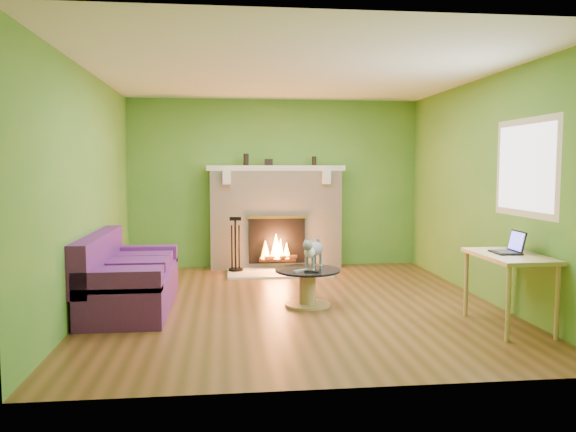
# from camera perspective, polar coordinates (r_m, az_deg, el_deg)

# --- Properties ---
(floor) EXTENTS (5.00, 5.00, 0.00)m
(floor) POSITION_cam_1_polar(r_m,az_deg,el_deg) (6.50, 0.63, -8.85)
(floor) COLOR #523517
(floor) RESTS_ON ground
(ceiling) EXTENTS (5.00, 5.00, 0.00)m
(ceiling) POSITION_cam_1_polar(r_m,az_deg,el_deg) (6.40, 0.66, 14.39)
(ceiling) COLOR white
(ceiling) RESTS_ON wall_back
(wall_back) EXTENTS (5.00, 0.00, 5.00)m
(wall_back) POSITION_cam_1_polar(r_m,az_deg,el_deg) (8.80, -1.35, 3.33)
(wall_back) COLOR #43822A
(wall_back) RESTS_ON floor
(wall_front) EXTENTS (5.00, 0.00, 5.00)m
(wall_front) POSITION_cam_1_polar(r_m,az_deg,el_deg) (3.85, 5.21, 1.16)
(wall_front) COLOR #43822A
(wall_front) RESTS_ON floor
(wall_left) EXTENTS (0.00, 5.00, 5.00)m
(wall_left) POSITION_cam_1_polar(r_m,az_deg,el_deg) (6.44, -19.66, 2.43)
(wall_left) COLOR #43822A
(wall_left) RESTS_ON floor
(wall_right) EXTENTS (0.00, 5.00, 5.00)m
(wall_right) POSITION_cam_1_polar(r_m,az_deg,el_deg) (6.96, 19.38, 2.61)
(wall_right) COLOR #43822A
(wall_right) RESTS_ON floor
(window_frame) EXTENTS (0.00, 1.20, 1.20)m
(window_frame) POSITION_cam_1_polar(r_m,az_deg,el_deg) (6.15, 23.01, 4.54)
(window_frame) COLOR silver
(window_frame) RESTS_ON wall_right
(window_pane) EXTENTS (0.00, 1.06, 1.06)m
(window_pane) POSITION_cam_1_polar(r_m,az_deg,el_deg) (6.15, 22.95, 4.55)
(window_pane) COLOR white
(window_pane) RESTS_ON wall_right
(fireplace) EXTENTS (2.10, 0.46, 1.58)m
(fireplace) POSITION_cam_1_polar(r_m,az_deg,el_deg) (8.65, -1.24, -0.20)
(fireplace) COLOR #C0B79F
(fireplace) RESTS_ON floor
(hearth) EXTENTS (1.50, 0.75, 0.03)m
(hearth) POSITION_cam_1_polar(r_m,az_deg,el_deg) (8.25, -0.91, -5.77)
(hearth) COLOR beige
(hearth) RESTS_ON floor
(mantel) EXTENTS (2.10, 0.28, 0.08)m
(mantel) POSITION_cam_1_polar(r_m,az_deg,el_deg) (8.59, -1.24, 4.89)
(mantel) COLOR beige
(mantel) RESTS_ON fireplace
(sofa) EXTENTS (0.87, 1.85, 0.83)m
(sofa) POSITION_cam_1_polar(r_m,az_deg,el_deg) (6.45, -16.06, -6.24)
(sofa) COLOR #501B67
(sofa) RESTS_ON floor
(coffee_table) EXTENTS (0.73, 0.73, 0.41)m
(coffee_table) POSITION_cam_1_polar(r_m,az_deg,el_deg) (6.35, 1.99, -6.99)
(coffee_table) COLOR tan
(coffee_table) RESTS_ON floor
(desk) EXTENTS (0.56, 0.97, 0.72)m
(desk) POSITION_cam_1_polar(r_m,az_deg,el_deg) (5.84, 21.58, -4.47)
(desk) COLOR tan
(desk) RESTS_ON floor
(cat) EXTENTS (0.45, 0.61, 0.36)m
(cat) POSITION_cam_1_polar(r_m,az_deg,el_deg) (6.34, 2.66, -3.74)
(cat) COLOR slate
(cat) RESTS_ON coffee_table
(remote_silver) EXTENTS (0.16, 0.13, 0.02)m
(remote_silver) POSITION_cam_1_polar(r_m,az_deg,el_deg) (6.18, 1.24, -5.57)
(remote_silver) COLOR gray
(remote_silver) RESTS_ON coffee_table
(remote_black) EXTENTS (0.16, 0.11, 0.02)m
(remote_black) POSITION_cam_1_polar(r_m,az_deg,el_deg) (6.14, 2.43, -5.66)
(remote_black) COLOR black
(remote_black) RESTS_ON coffee_table
(laptop) EXTENTS (0.27, 0.31, 0.22)m
(laptop) POSITION_cam_1_polar(r_m,az_deg,el_deg) (5.84, 21.24, -2.47)
(laptop) COLOR black
(laptop) RESTS_ON desk
(fire_tools) EXTENTS (0.21, 0.21, 0.80)m
(fire_tools) POSITION_cam_1_polar(r_m,az_deg,el_deg) (8.29, -5.35, -2.82)
(fire_tools) COLOR black
(fire_tools) RESTS_ON hearth
(mantel_vase_left) EXTENTS (0.08, 0.08, 0.18)m
(mantel_vase_left) POSITION_cam_1_polar(r_m,az_deg,el_deg) (8.60, -4.28, 5.74)
(mantel_vase_left) COLOR black
(mantel_vase_left) RESTS_ON mantel
(mantel_vase_right) EXTENTS (0.07, 0.07, 0.14)m
(mantel_vase_right) POSITION_cam_1_polar(r_m,az_deg,el_deg) (8.70, 2.68, 5.61)
(mantel_vase_right) COLOR black
(mantel_vase_right) RESTS_ON mantel
(mantel_box) EXTENTS (0.12, 0.08, 0.10)m
(mantel_box) POSITION_cam_1_polar(r_m,az_deg,el_deg) (8.61, -1.97, 5.49)
(mantel_box) COLOR black
(mantel_box) RESTS_ON mantel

